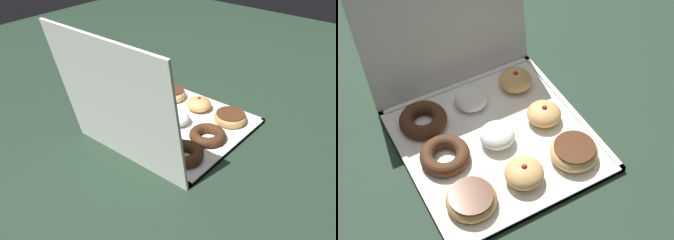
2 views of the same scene
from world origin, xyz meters
The scene contains 12 objects.
ground_plane centered at (0.00, 0.00, 0.00)m, with size 3.00×3.00×0.00m, color #233828.
donut_box centered at (0.00, 0.00, 0.01)m, with size 0.43×0.43×0.01m.
box_lid_open centered at (0.00, 0.26, 0.20)m, with size 0.43×0.40×0.01m, color white.
chocolate_frosted_donut_0 centered at (-0.13, -0.13, 0.03)m, with size 0.11×0.11×0.03m.
jelly_filled_donut_1 centered at (0.00, -0.13, 0.03)m, with size 0.09×0.09×0.05m.
chocolate_frosted_donut_2 centered at (0.13, -0.13, 0.03)m, with size 0.11×0.11×0.04m.
chocolate_cake_ring_donut_3 centered at (-0.13, 0.01, 0.03)m, with size 0.12×0.12×0.03m.
powdered_filled_donut_4 centered at (0.00, -0.01, 0.03)m, with size 0.08×0.08×0.05m.
jelly_filled_donut_5 centered at (0.13, 0.00, 0.03)m, with size 0.08×0.08×0.05m.
chocolate_cake_ring_donut_6 centered at (-0.13, 0.13, 0.03)m, with size 0.12×0.12×0.03m.
powdered_filled_donut_7 centered at (0.00, 0.13, 0.03)m, with size 0.08×0.08×0.04m.
jelly_filled_donut_8 centered at (0.13, 0.13, 0.03)m, with size 0.08×0.08×0.05m.
Camera 1 is at (-0.63, 0.81, 0.67)m, focal length 39.00 mm.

